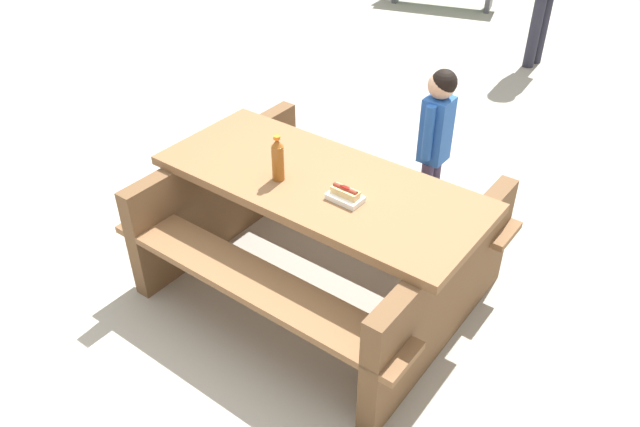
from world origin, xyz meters
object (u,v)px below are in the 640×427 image
at_px(child_in_coat, 436,130).
at_px(picnic_table, 320,225).
at_px(soda_bottle, 278,160).
at_px(hotdog_tray, 345,195).

bearing_deg(child_in_coat, picnic_table, -106.92).
bearing_deg(soda_bottle, child_in_coat, 65.74).
distance_m(picnic_table, soda_bottle, 0.48).
height_order(picnic_table, soda_bottle, soda_bottle).
distance_m(soda_bottle, hotdog_tray, 0.41).
height_order(soda_bottle, child_in_coat, child_in_coat).
bearing_deg(hotdog_tray, soda_bottle, -177.87).
bearing_deg(child_in_coat, hotdog_tray, -93.64).
distance_m(soda_bottle, child_in_coat, 1.14).
distance_m(picnic_table, child_in_coat, 0.99).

